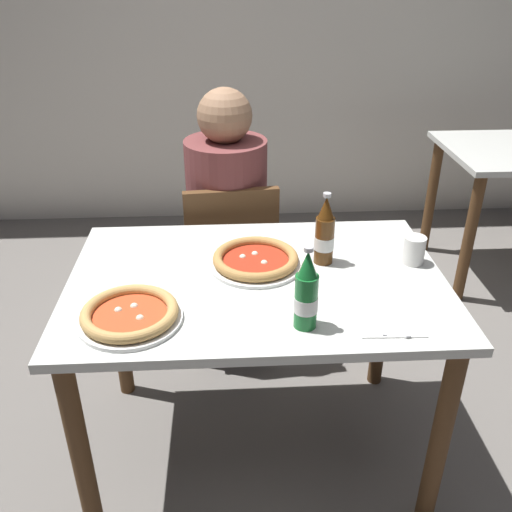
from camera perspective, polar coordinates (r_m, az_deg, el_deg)
ground_plane at (r=2.25m, az=0.08°, el=-18.83°), size 8.00×8.00×0.00m
back_wall_tiled at (r=3.74m, az=-2.03°, el=23.11°), size 7.00×0.10×2.60m
dining_table_main at (r=1.83m, az=0.09°, el=-5.26°), size 1.20×0.80×0.75m
chair_behind_table at (r=2.43m, az=-2.69°, el=-0.32°), size 0.44×0.44×0.85m
diner_seated at (r=2.43m, az=-2.92°, el=2.35°), size 0.34×0.34×1.21m
pizza_margherita_near at (r=1.83m, az=-0.17°, el=-0.43°), size 0.31×0.31×0.04m
pizza_marinara_far at (r=1.60m, az=-12.84°, el=-5.89°), size 0.29×0.29×0.04m
beer_bottle_left at (r=1.83m, az=7.07°, el=2.27°), size 0.07×0.07×0.25m
beer_bottle_center at (r=1.50m, az=5.19°, el=-3.90°), size 0.07×0.07×0.25m
napkin_with_cutlery at (r=1.62m, az=13.41°, el=-6.24°), size 0.19×0.19×0.01m
paper_cup at (r=1.91m, az=15.93°, el=0.59°), size 0.07×0.07×0.09m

